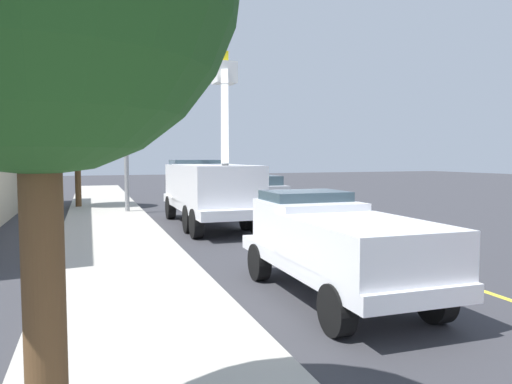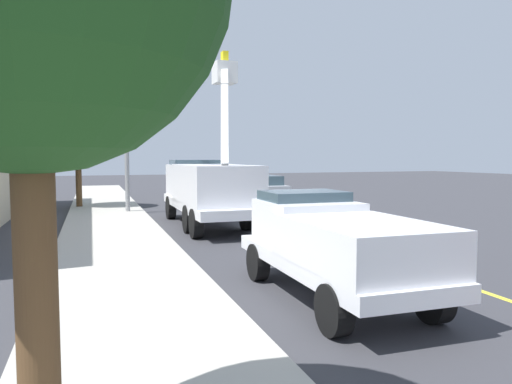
# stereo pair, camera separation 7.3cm
# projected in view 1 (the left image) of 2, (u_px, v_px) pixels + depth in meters

# --- Properties ---
(ground) EXTENTS (120.00, 120.00, 0.00)m
(ground) POSITION_uv_depth(u_px,v_px,m) (291.00, 226.00, 19.98)
(ground) COLOR #38383D
(sidewalk_far_side) EXTENTS (60.10, 6.13, 0.12)m
(sidewalk_far_side) POSITION_uv_depth(u_px,v_px,m) (113.00, 233.00, 17.70)
(sidewalk_far_side) COLOR #B2ADA3
(sidewalk_far_side) RESTS_ON ground
(lane_centre_stripe) EXTENTS (49.96, 2.27, 0.01)m
(lane_centre_stripe) POSITION_uv_depth(u_px,v_px,m) (291.00, 226.00, 19.98)
(lane_centre_stripe) COLOR yellow
(lane_centre_stripe) RESTS_ON ground
(utility_bucket_truck) EXTENTS (8.30, 2.89, 7.29)m
(utility_bucket_truck) POSITION_uv_depth(u_px,v_px,m) (208.00, 186.00, 19.93)
(utility_bucket_truck) COLOR white
(utility_bucket_truck) RESTS_ON ground
(service_pickup_truck) EXTENTS (5.68, 2.38, 2.06)m
(service_pickup_truck) POSITION_uv_depth(u_px,v_px,m) (336.00, 243.00, 9.63)
(service_pickup_truck) COLOR white
(service_pickup_truck) RESTS_ON ground
(passing_minivan) EXTENTS (4.88, 2.11, 1.69)m
(passing_minivan) POSITION_uv_depth(u_px,v_px,m) (261.00, 187.00, 30.07)
(passing_minivan) COLOR silver
(passing_minivan) RESTS_ON ground
(traffic_cone_mid_front) EXTENTS (0.40, 0.40, 0.76)m
(traffic_cone_mid_front) POSITION_uv_depth(u_px,v_px,m) (232.00, 207.00, 24.09)
(traffic_cone_mid_front) COLOR black
(traffic_cone_mid_front) RESTS_ON ground
(traffic_signal_mast) EXTENTS (7.00, 0.76, 8.93)m
(traffic_signal_mast) POSITION_uv_depth(u_px,v_px,m) (129.00, 79.00, 21.74)
(traffic_signal_mast) COLOR gray
(traffic_signal_mast) RESTS_ON ground
(street_tree_right) EXTENTS (3.53, 3.53, 5.67)m
(street_tree_right) POSITION_uv_depth(u_px,v_px,m) (77.00, 137.00, 26.37)
(street_tree_right) COLOR brown
(street_tree_right) RESTS_ON ground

